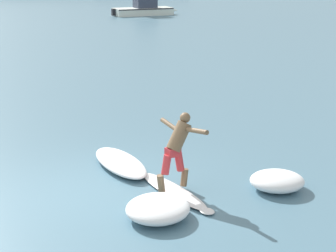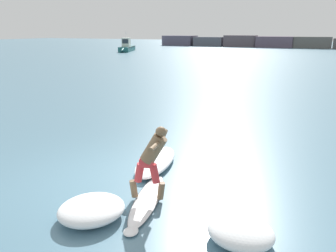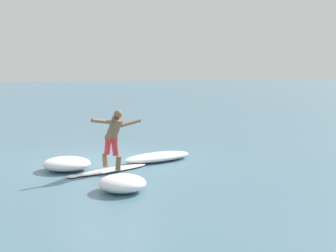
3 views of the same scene
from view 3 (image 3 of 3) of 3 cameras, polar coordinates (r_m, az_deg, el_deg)
name	(u,v)px [view 3 (image 3 of 3)]	position (r m, az deg, el deg)	size (l,w,h in m)	color
ground_plane	(109,160)	(13.33, -7.20, -4.16)	(200.00, 200.00, 0.00)	slate
surfboard	(110,170)	(11.86, -7.04, -5.35)	(1.00, 2.38, 0.20)	white
surfer	(114,134)	(11.64, -6.62, -1.03)	(0.84, 1.44, 1.49)	brown
wave_foam_at_tail	(67,164)	(12.13, -12.25, -4.52)	(1.61, 1.63, 0.34)	white
wave_foam_at_nose	(122,183)	(9.87, -5.59, -6.95)	(1.20, 1.13, 0.35)	white
wave_foam_beside	(158,157)	(13.09, -1.25, -3.79)	(1.11, 2.20, 0.24)	white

